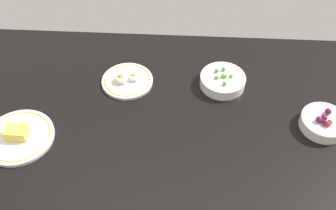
{
  "coord_description": "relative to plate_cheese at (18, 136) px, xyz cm",
  "views": [
    {
      "loc": [
        -5.24,
        92.4,
        107.53
      ],
      "look_at": [
        0.0,
        0.0,
        6.0
      ],
      "focal_mm": 42.7,
      "sensor_mm": 36.0,
      "label": 1
    }
  ],
  "objects": [
    {
      "name": "plate_cheese",
      "position": [
        0.0,
        0.0,
        0.0
      ],
      "size": [
        22.91,
        22.91,
        4.74
      ],
      "color": "white",
      "rests_on": "dining_table"
    },
    {
      "name": "plate_eggs",
      "position": [
        -31.95,
        -27.98,
        -0.03
      ],
      "size": [
        18.88,
        18.88,
        4.63
      ],
      "color": "white",
      "rests_on": "dining_table"
    },
    {
      "name": "bowl_berries",
      "position": [
        -99.57,
        -10.49,
        1.3
      ],
      "size": [
        15.42,
        15.42,
        5.97
      ],
      "color": "white",
      "rests_on": "dining_table"
    },
    {
      "name": "dining_table",
      "position": [
        -47.77,
        -15.57,
        -3.04
      ],
      "size": [
        155.96,
        82.86,
        4.0
      ],
      "primitive_type": "cube",
      "color": "black",
      "rests_on": "ground"
    },
    {
      "name": "bowl_peas",
      "position": [
        -66.95,
        -28.7,
        1.19
      ],
      "size": [
        16.65,
        16.65,
        5.22
      ],
      "color": "white",
      "rests_on": "dining_table"
    }
  ]
}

